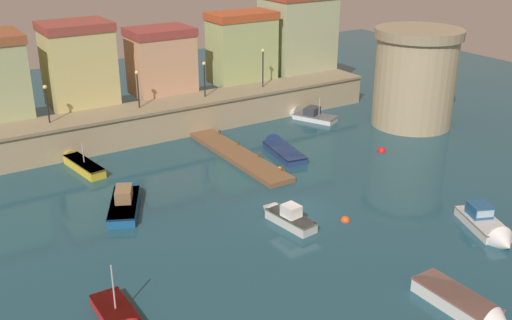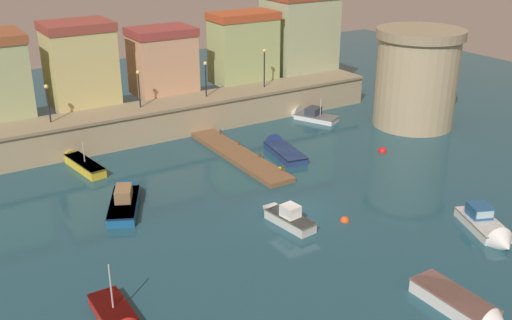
{
  "view_description": "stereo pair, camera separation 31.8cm",
  "coord_description": "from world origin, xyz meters",
  "px_view_note": "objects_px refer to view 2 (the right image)",
  "views": [
    {
      "loc": [
        -20.64,
        -27.85,
        17.69
      ],
      "look_at": [
        0.0,
        4.88,
        1.9
      ],
      "focal_mm": 41.97,
      "sensor_mm": 36.0,
      "label": 1
    },
    {
      "loc": [
        -20.37,
        -28.01,
        17.69
      ],
      "look_at": [
        0.0,
        4.88,
        1.9
      ],
      "focal_mm": 41.97,
      "sensor_mm": 36.0,
      "label": 2
    }
  ],
  "objects_px": {
    "moored_boat_7": "(119,320)",
    "mooring_buoy_2": "(382,152)",
    "fortress_tower": "(416,78)",
    "moored_boat_0": "(125,197)",
    "mooring_buoy_0": "(345,221)",
    "quay_lamp_2": "(206,73)",
    "moored_boat_5": "(468,310)",
    "quay_lamp_1": "(139,83)",
    "quay_lamp_0": "(47,97)",
    "moored_boat_2": "(279,147)",
    "quay_lamp_3": "(264,62)",
    "moored_boat_3": "(80,162)",
    "moored_boat_4": "(284,216)",
    "mooring_buoy_1": "(280,172)",
    "moored_boat_6": "(308,115)",
    "moored_boat_1": "(489,229)"
  },
  "relations": [
    {
      "from": "moored_boat_4",
      "to": "moored_boat_2",
      "type": "bearing_deg",
      "value": -39.68
    },
    {
      "from": "quay_lamp_3",
      "to": "moored_boat_0",
      "type": "distance_m",
      "value": 21.76
    },
    {
      "from": "moored_boat_1",
      "to": "moored_boat_3",
      "type": "xyz_separation_m",
      "value": [
        -17.7,
        23.26,
        -0.02
      ]
    },
    {
      "from": "quay_lamp_3",
      "to": "moored_boat_7",
      "type": "height_order",
      "value": "quay_lamp_3"
    },
    {
      "from": "moored_boat_2",
      "to": "moored_boat_4",
      "type": "xyz_separation_m",
      "value": [
        -6.55,
        -10.36,
        0.15
      ]
    },
    {
      "from": "quay_lamp_1",
      "to": "moored_boat_4",
      "type": "bearing_deg",
      "value": -84.63
    },
    {
      "from": "quay_lamp_1",
      "to": "moored_boat_0",
      "type": "xyz_separation_m",
      "value": [
        -5.69,
        -11.21,
        -4.48
      ]
    },
    {
      "from": "moored_boat_1",
      "to": "mooring_buoy_2",
      "type": "bearing_deg",
      "value": -174.16
    },
    {
      "from": "moored_boat_7",
      "to": "mooring_buoy_0",
      "type": "relative_size",
      "value": 7.16
    },
    {
      "from": "quay_lamp_3",
      "to": "moored_boat_4",
      "type": "distance_m",
      "value": 22.18
    },
    {
      "from": "quay_lamp_0",
      "to": "mooring_buoy_0",
      "type": "relative_size",
      "value": 5.06
    },
    {
      "from": "mooring_buoy_0",
      "to": "mooring_buoy_2",
      "type": "height_order",
      "value": "mooring_buoy_2"
    },
    {
      "from": "fortress_tower",
      "to": "mooring_buoy_2",
      "type": "height_order",
      "value": "fortress_tower"
    },
    {
      "from": "moored_boat_0",
      "to": "moored_boat_7",
      "type": "height_order",
      "value": "moored_boat_7"
    },
    {
      "from": "quay_lamp_0",
      "to": "quay_lamp_2",
      "type": "relative_size",
      "value": 0.96
    },
    {
      "from": "quay_lamp_1",
      "to": "mooring_buoy_2",
      "type": "distance_m",
      "value": 20.83
    },
    {
      "from": "moored_boat_4",
      "to": "moored_boat_5",
      "type": "bearing_deg",
      "value": -177.98
    },
    {
      "from": "moored_boat_1",
      "to": "moored_boat_0",
      "type": "bearing_deg",
      "value": -109.75
    },
    {
      "from": "quay_lamp_1",
      "to": "moored_boat_2",
      "type": "bearing_deg",
      "value": -45.77
    },
    {
      "from": "moored_boat_1",
      "to": "moored_boat_5",
      "type": "distance_m",
      "value": 8.81
    },
    {
      "from": "quay_lamp_1",
      "to": "moored_boat_5",
      "type": "bearing_deg",
      "value": -83.02
    },
    {
      "from": "mooring_buoy_1",
      "to": "quay_lamp_3",
      "type": "bearing_deg",
      "value": 62.53
    },
    {
      "from": "moored_boat_6",
      "to": "mooring_buoy_2",
      "type": "xyz_separation_m",
      "value": [
        0.09,
        -10.12,
        -0.35
      ]
    },
    {
      "from": "quay_lamp_0",
      "to": "mooring_buoy_0",
      "type": "xyz_separation_m",
      "value": [
        12.51,
        -20.82,
        -4.84
      ]
    },
    {
      "from": "quay_lamp_2",
      "to": "moored_boat_7",
      "type": "bearing_deg",
      "value": -125.61
    },
    {
      "from": "quay_lamp_2",
      "to": "mooring_buoy_2",
      "type": "relative_size",
      "value": 4.48
    },
    {
      "from": "moored_boat_3",
      "to": "mooring_buoy_2",
      "type": "distance_m",
      "value": 23.85
    },
    {
      "from": "quay_lamp_2",
      "to": "moored_boat_5",
      "type": "xyz_separation_m",
      "value": [
        -2.37,
        -31.41,
        -4.52
      ]
    },
    {
      "from": "fortress_tower",
      "to": "moored_boat_3",
      "type": "xyz_separation_m",
      "value": [
        -28.75,
        6.06,
        -4.04
      ]
    },
    {
      "from": "moored_boat_0",
      "to": "moored_boat_5",
      "type": "bearing_deg",
      "value": -129.38
    },
    {
      "from": "moored_boat_0",
      "to": "mooring_buoy_0",
      "type": "xyz_separation_m",
      "value": [
        10.79,
        -9.61,
        -0.44
      ]
    },
    {
      "from": "quay_lamp_3",
      "to": "moored_boat_4",
      "type": "height_order",
      "value": "quay_lamp_3"
    },
    {
      "from": "moored_boat_1",
      "to": "moored_boat_4",
      "type": "relative_size",
      "value": 1.16
    },
    {
      "from": "quay_lamp_3",
      "to": "mooring_buoy_1",
      "type": "relative_size",
      "value": 4.61
    },
    {
      "from": "quay_lamp_2",
      "to": "moored_boat_0",
      "type": "bearing_deg",
      "value": -136.76
    },
    {
      "from": "fortress_tower",
      "to": "moored_boat_0",
      "type": "distance_m",
      "value": 28.37
    },
    {
      "from": "fortress_tower",
      "to": "moored_boat_1",
      "type": "bearing_deg",
      "value": -122.71
    },
    {
      "from": "moored_boat_4",
      "to": "mooring_buoy_1",
      "type": "bearing_deg",
      "value": -39.65
    },
    {
      "from": "moored_boat_1",
      "to": "moored_boat_5",
      "type": "bearing_deg",
      "value": -35.06
    },
    {
      "from": "quay_lamp_0",
      "to": "mooring_buoy_1",
      "type": "relative_size",
      "value": 3.87
    },
    {
      "from": "moored_boat_5",
      "to": "mooring_buoy_1",
      "type": "bearing_deg",
      "value": 172.76
    },
    {
      "from": "quay_lamp_0",
      "to": "quay_lamp_1",
      "type": "xyz_separation_m",
      "value": [
        7.42,
        -0.0,
        0.09
      ]
    },
    {
      "from": "moored_boat_6",
      "to": "moored_boat_1",
      "type": "bearing_deg",
      "value": 144.54
    },
    {
      "from": "quay_lamp_3",
      "to": "quay_lamp_2",
      "type": "bearing_deg",
      "value": -180.0
    },
    {
      "from": "fortress_tower",
      "to": "quay_lamp_1",
      "type": "xyz_separation_m",
      "value": [
        -22.34,
        9.5,
        0.51
      ]
    },
    {
      "from": "moored_boat_7",
      "to": "mooring_buoy_2",
      "type": "height_order",
      "value": "moored_boat_7"
    },
    {
      "from": "mooring_buoy_1",
      "to": "moored_boat_6",
      "type": "bearing_deg",
      "value": 44.7
    },
    {
      "from": "quay_lamp_3",
      "to": "moored_boat_3",
      "type": "height_order",
      "value": "quay_lamp_3"
    },
    {
      "from": "quay_lamp_3",
      "to": "mooring_buoy_1",
      "type": "xyz_separation_m",
      "value": [
        -6.35,
        -12.22,
        -5.18
      ]
    },
    {
      "from": "moored_boat_4",
      "to": "moored_boat_0",
      "type": "bearing_deg",
      "value": 36.71
    }
  ]
}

